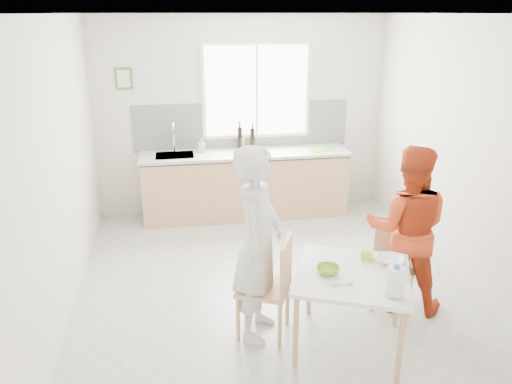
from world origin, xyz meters
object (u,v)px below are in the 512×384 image
(bowl_green, at_px, (328,270))
(milk_jug, at_px, (396,281))
(chair_far, at_px, (393,258))
(person_red, at_px, (406,229))
(bowl_white, at_px, (391,260))
(person_white, at_px, (258,245))
(wine_bottle_a, at_px, (240,138))
(chair_left, at_px, (272,283))
(wine_bottle_b, at_px, (252,139))
(dining_table, at_px, (352,281))

(bowl_green, height_order, milk_jug, milk_jug)
(chair_far, distance_m, person_red, 0.36)
(chair_far, relative_size, bowl_white, 3.81)
(milk_jug, bearing_deg, person_red, 83.51)
(person_white, xyz_separation_m, wine_bottle_a, (0.23, 2.90, 0.22))
(person_red, xyz_separation_m, milk_jug, (-0.51, -0.91, 0.02))
(chair_left, distance_m, wine_bottle_a, 3.00)
(wine_bottle_a, bearing_deg, wine_bottle_b, -11.14)
(dining_table, bearing_deg, wine_bottle_a, 98.91)
(bowl_green, bearing_deg, milk_jug, -46.60)
(bowl_green, bearing_deg, person_red, 28.50)
(person_white, relative_size, person_red, 1.07)
(milk_jug, distance_m, wine_bottle_b, 3.61)
(chair_far, height_order, person_red, person_red)
(dining_table, height_order, chair_left, chair_left)
(milk_jug, bearing_deg, dining_table, 139.25)
(dining_table, distance_m, person_red, 0.89)
(bowl_white, relative_size, wine_bottle_a, 0.70)
(person_white, distance_m, wine_bottle_a, 2.91)
(chair_left, relative_size, chair_far, 1.09)
(dining_table, relative_size, person_white, 0.69)
(person_red, height_order, bowl_white, person_red)
(dining_table, xyz_separation_m, person_white, (-0.73, 0.31, 0.24))
(chair_left, distance_m, wine_bottle_b, 2.98)
(bowl_green, bearing_deg, bowl_white, 7.96)
(bowl_white, bearing_deg, person_white, 169.82)
(chair_left, xyz_separation_m, bowl_green, (0.42, -0.23, 0.22))
(person_white, height_order, wine_bottle_b, person_white)
(wine_bottle_a, bearing_deg, person_white, -94.57)
(wine_bottle_a, distance_m, wine_bottle_b, 0.17)
(bowl_white, bearing_deg, person_red, 51.43)
(chair_far, xyz_separation_m, person_red, (0.06, -0.09, 0.34))
(dining_table, relative_size, chair_left, 1.28)
(dining_table, height_order, person_white, person_white)
(milk_jug, height_order, wine_bottle_b, wine_bottle_b)
(chair_left, relative_size, wine_bottle_a, 2.90)
(chair_left, height_order, person_red, person_red)
(person_red, bearing_deg, milk_jug, 83.51)
(dining_table, relative_size, wine_bottle_a, 3.71)
(person_red, height_order, bowl_green, person_red)
(chair_far, relative_size, bowl_green, 4.49)
(chair_left, relative_size, person_white, 0.54)
(chair_left, xyz_separation_m, milk_jug, (0.81, -0.65, 0.32))
(wine_bottle_b, bearing_deg, dining_table, -84.01)
(wine_bottle_a, bearing_deg, dining_table, -81.09)
(dining_table, distance_m, wine_bottle_b, 3.22)
(person_white, bearing_deg, person_red, -58.61)
(dining_table, xyz_separation_m, milk_jug, (0.19, -0.38, 0.20))
(chair_left, distance_m, person_white, 0.37)
(person_white, bearing_deg, milk_jug, -103.95)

